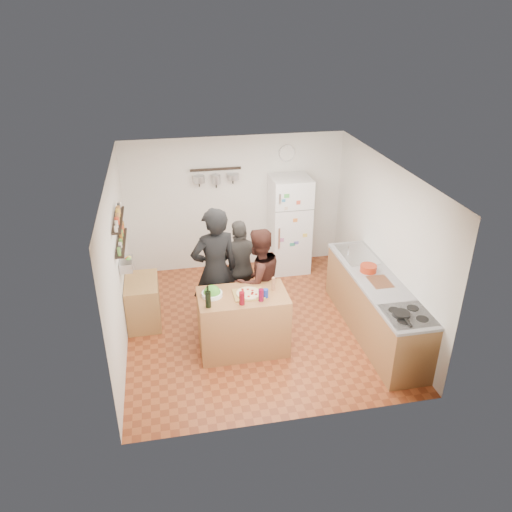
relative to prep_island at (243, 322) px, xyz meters
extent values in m
plane|color=brown|center=(0.32, 0.58, -0.46)|extent=(4.20, 4.20, 0.00)
plane|color=white|center=(0.32, 0.58, 2.04)|extent=(4.20, 4.20, 0.00)
plane|color=silver|center=(0.32, 2.68, 0.79)|extent=(4.00, 0.00, 4.00)
plane|color=silver|center=(-1.68, 0.58, 0.79)|extent=(0.00, 4.20, 4.20)
plane|color=silver|center=(2.32, 0.58, 0.79)|extent=(0.00, 4.20, 4.20)
cube|color=#9B6138|center=(0.00, 0.00, 0.00)|extent=(1.25, 0.72, 0.91)
cube|color=olive|center=(0.08, -0.02, 0.47)|extent=(0.42, 0.34, 0.02)
cylinder|color=#CCB986|center=(0.08, -0.02, 0.48)|extent=(0.34, 0.34, 0.02)
cylinder|color=white|center=(-0.42, 0.05, 0.48)|extent=(0.29, 0.29, 0.06)
cylinder|color=black|center=(-0.50, -0.22, 0.57)|extent=(0.08, 0.08, 0.23)
cylinder|color=#5B0711|center=(-0.05, -0.24, 0.55)|extent=(0.08, 0.08, 0.19)
cylinder|color=#5B0720|center=(0.22, -0.20, 0.54)|extent=(0.07, 0.07, 0.18)
cylinder|color=#915D3D|center=(0.45, 0.05, 0.54)|extent=(0.05, 0.05, 0.17)
cylinder|color=navy|center=(0.30, -0.12, 0.52)|extent=(0.07, 0.07, 0.12)
imported|color=black|center=(-0.31, 0.61, 0.54)|extent=(0.81, 0.63, 1.99)
imported|color=black|center=(0.32, 0.52, 0.37)|extent=(0.99, 0.90, 1.65)
imported|color=#312E2B|center=(0.14, 0.98, 0.35)|extent=(0.99, 0.53, 1.61)
cube|color=#9E7042|center=(2.02, 0.03, -0.01)|extent=(0.63, 2.63, 0.90)
cube|color=white|center=(2.02, -0.92, 0.46)|extent=(0.60, 0.62, 0.02)
cylinder|color=black|center=(1.92, -0.92, 0.49)|extent=(0.23, 0.23, 0.04)
cube|color=silver|center=(2.02, 0.88, 0.46)|extent=(0.50, 0.80, 0.03)
cube|color=brown|center=(2.02, -0.04, 0.46)|extent=(0.30, 0.40, 0.02)
cylinder|color=#A12A12|center=(1.97, 0.30, 0.52)|extent=(0.25, 0.25, 0.10)
cube|color=white|center=(1.27, 2.33, 0.45)|extent=(0.70, 0.68, 1.80)
cylinder|color=silver|center=(1.27, 2.66, 1.69)|extent=(0.30, 0.03, 0.30)
cube|color=black|center=(-1.61, 0.78, 1.04)|extent=(0.12, 1.00, 0.02)
cube|color=black|center=(-1.61, 0.78, 1.40)|extent=(0.12, 1.00, 0.02)
cube|color=silver|center=(-1.58, 0.78, 0.69)|extent=(0.18, 0.35, 0.14)
cube|color=#9F7442|center=(-1.42, 0.98, -0.09)|extent=(0.50, 0.80, 0.73)
cube|color=black|center=(-0.03, 2.58, 1.49)|extent=(0.90, 0.04, 0.04)
camera|label=1|loc=(-0.96, -5.88, 4.03)|focal=35.00mm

